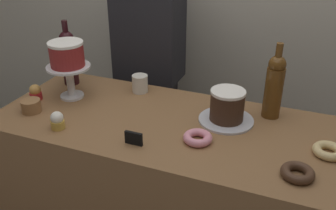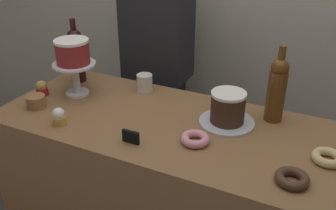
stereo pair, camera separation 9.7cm
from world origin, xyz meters
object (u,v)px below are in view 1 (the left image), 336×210
at_px(white_layer_cake, 67,54).
at_px(donut_glazed, 328,151).
at_px(cupcake_vanilla, 57,121).
at_px(donut_pink, 198,138).
at_px(wine_bottle_dark_red, 69,56).
at_px(cookie_stack, 31,106).
at_px(coffee_cup_ceramic, 140,84).
at_px(cake_stand_pedestal, 70,76).
at_px(cupcake_caramel, 35,92).
at_px(price_sign_chalkboard, 134,138).
at_px(chocolate_round_cake, 227,105).
at_px(wine_bottle_amber, 274,85).
at_px(donut_chocolate, 298,173).
at_px(barista_figure, 150,78).

distance_m(white_layer_cake, donut_glazed, 1.16).
bearing_deg(cupcake_vanilla, donut_pink, 11.58).
distance_m(white_layer_cake, wine_bottle_dark_red, 0.18).
height_order(cupcake_vanilla, cookie_stack, cupcake_vanilla).
bearing_deg(coffee_cup_ceramic, cookie_stack, -134.50).
relative_size(cake_stand_pedestal, cupcake_vanilla, 2.69).
xyz_separation_m(cupcake_caramel, price_sign_chalkboard, (0.59, -0.17, -0.01)).
xyz_separation_m(white_layer_cake, chocolate_round_cake, (0.74, 0.04, -0.14)).
xyz_separation_m(wine_bottle_amber, cupcake_caramel, (-1.04, -0.24, -0.11)).
bearing_deg(coffee_cup_ceramic, cake_stand_pedestal, -147.95).
height_order(cake_stand_pedestal, wine_bottle_amber, wine_bottle_amber).
xyz_separation_m(cupcake_vanilla, donut_chocolate, (0.93, 0.03, -0.02)).
relative_size(white_layer_cake, chocolate_round_cake, 1.10).
bearing_deg(price_sign_chalkboard, donut_chocolate, 2.35).
bearing_deg(price_sign_chalkboard, white_layer_cake, 150.41).
relative_size(cupcake_vanilla, donut_chocolate, 0.66).
bearing_deg(donut_glazed, cupcake_vanilla, -168.70).
relative_size(wine_bottle_amber, donut_glazed, 2.91).
relative_size(coffee_cup_ceramic, barista_figure, 0.05).
bearing_deg(cupcake_caramel, coffee_cup_ceramic, 31.45).
xyz_separation_m(wine_bottle_dark_red, barista_figure, (0.28, 0.35, -0.22)).
bearing_deg(cupcake_caramel, white_layer_cake, 30.26).
distance_m(wine_bottle_dark_red, barista_figure, 0.50).
xyz_separation_m(wine_bottle_amber, barista_figure, (-0.72, 0.33, -0.22)).
distance_m(cookie_stack, barista_figure, 0.73).
xyz_separation_m(cake_stand_pedestal, white_layer_cake, (0.00, 0.00, 0.11)).
xyz_separation_m(wine_bottle_amber, donut_chocolate, (0.14, -0.39, -0.13)).
bearing_deg(barista_figure, donut_pink, -52.62).
relative_size(donut_glazed, price_sign_chalkboard, 1.60).
bearing_deg(cupcake_caramel, cake_stand_pedestal, 30.26).
distance_m(white_layer_cake, coffee_cup_ceramic, 0.37).
xyz_separation_m(chocolate_round_cake, wine_bottle_amber, (0.17, 0.11, 0.07)).
height_order(white_layer_cake, cookie_stack, white_layer_cake).
bearing_deg(barista_figure, wine_bottle_dark_red, -128.00).
distance_m(cake_stand_pedestal, donut_pink, 0.69).
xyz_separation_m(donut_chocolate, donut_pink, (-0.37, 0.08, 0.00)).
xyz_separation_m(cookie_stack, coffee_cup_ceramic, (0.36, 0.36, 0.01)).
relative_size(cupcake_vanilla, cupcake_caramel, 1.00).
xyz_separation_m(donut_pink, price_sign_chalkboard, (-0.22, -0.11, 0.01)).
bearing_deg(cupcake_vanilla, price_sign_chalkboard, 1.15).
bearing_deg(chocolate_round_cake, wine_bottle_dark_red, 173.65).
bearing_deg(white_layer_cake, chocolate_round_cake, 3.38).
bearing_deg(wine_bottle_amber, wine_bottle_dark_red, -178.72).
xyz_separation_m(donut_pink, coffee_cup_ceramic, (-0.40, 0.32, 0.03)).
height_order(donut_chocolate, coffee_cup_ceramic, coffee_cup_ceramic).
height_order(cupcake_vanilla, price_sign_chalkboard, cupcake_vanilla).
bearing_deg(wine_bottle_dark_red, cupcake_caramel, -102.16).
height_order(chocolate_round_cake, coffee_cup_ceramic, chocolate_round_cake).
distance_m(wine_bottle_dark_red, cupcake_caramel, 0.25).
relative_size(cupcake_vanilla, donut_pink, 0.66).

